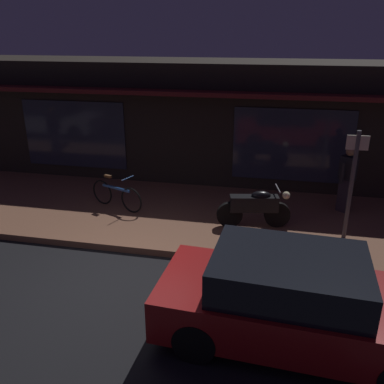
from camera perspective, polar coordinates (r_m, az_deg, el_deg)
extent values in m
plane|color=black|center=(8.12, -10.23, -11.87)|extent=(60.00, 60.00, 0.00)
cube|color=brown|center=(10.58, -4.38, -2.88)|extent=(18.00, 4.00, 0.15)
cube|color=black|center=(13.21, -0.54, 9.97)|extent=(18.00, 2.80, 3.60)
cube|color=#262838|center=(13.03, -15.92, 7.66)|extent=(3.20, 0.04, 2.00)
cube|color=#262838|center=(11.62, 13.65, 6.26)|extent=(3.20, 0.04, 2.00)
cube|color=#591919|center=(11.45, -2.35, 13.52)|extent=(16.20, 0.50, 0.12)
cylinder|color=black|center=(9.59, 5.21, -3.12)|extent=(0.61, 0.23, 0.60)
cylinder|color=black|center=(9.74, 11.68, -3.08)|extent=(0.61, 0.23, 0.60)
cube|color=black|center=(9.54, 8.56, -1.57)|extent=(1.13, 0.49, 0.36)
ellipsoid|color=black|center=(9.48, 9.53, -0.46)|extent=(0.48, 0.32, 0.20)
sphere|color=#F9EDB7|center=(9.59, 12.89, -0.46)|extent=(0.18, 0.18, 0.18)
cylinder|color=gray|center=(9.49, 11.79, 0.50)|extent=(0.14, 0.55, 0.03)
torus|color=black|center=(11.02, -12.29, -0.03)|extent=(0.63, 0.28, 0.66)
torus|color=black|center=(10.37, -8.38, -1.14)|extent=(0.63, 0.28, 0.66)
cube|color=#1E478C|center=(10.61, -10.47, 0.53)|extent=(0.85, 0.37, 0.06)
cube|color=brown|center=(10.68, -11.54, 2.15)|extent=(0.22, 0.15, 0.06)
cylinder|color=#1E478C|center=(10.22, -8.88, 1.91)|extent=(0.18, 0.40, 0.02)
cube|color=#28232D|center=(10.99, 20.31, -0.43)|extent=(0.34, 0.33, 0.85)
cube|color=black|center=(10.77, 20.79, 3.11)|extent=(0.44, 0.41, 0.58)
sphere|color=#8C6647|center=(10.65, 21.08, 5.25)|extent=(0.22, 0.22, 0.22)
cylinder|color=black|center=(10.57, 20.04, 2.48)|extent=(0.13, 0.13, 0.52)
cylinder|color=black|center=(11.01, 21.41, 3.02)|extent=(0.13, 0.13, 0.52)
cylinder|color=#47474C|center=(9.31, 21.13, 0.70)|extent=(0.09, 0.09, 2.40)
cube|color=beige|center=(9.04, 21.93, 6.34)|extent=(0.44, 0.03, 0.30)
cylinder|color=black|center=(7.48, 24.90, -14.05)|extent=(0.65, 0.26, 0.64)
cylinder|color=black|center=(7.41, 3.52, -12.17)|extent=(0.65, 0.26, 0.64)
cylinder|color=black|center=(6.19, 0.41, -19.91)|extent=(0.65, 0.26, 0.64)
cube|color=maroon|center=(6.55, 14.19, -15.49)|extent=(4.20, 2.00, 0.68)
cube|color=black|center=(6.24, 13.25, -11.30)|extent=(2.29, 1.73, 0.64)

